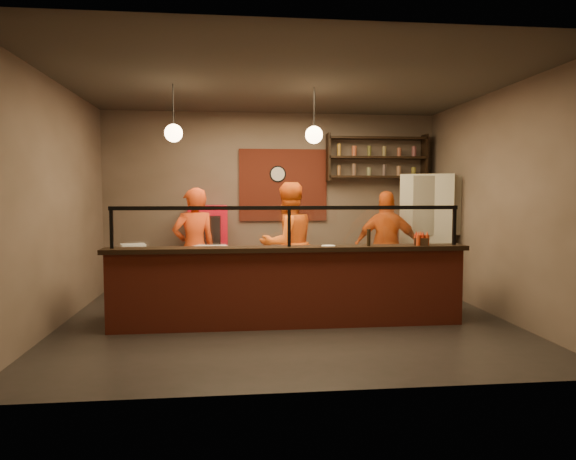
{
  "coord_description": "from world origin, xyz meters",
  "views": [
    {
      "loc": [
        -0.73,
        -6.85,
        1.73
      ],
      "look_at": [
        0.05,
        0.3,
        1.23
      ],
      "focal_mm": 32.0,
      "sensor_mm": 36.0,
      "label": 1
    }
  ],
  "objects": [
    {
      "name": "pepper_mill",
      "position": [
        1.04,
        -0.34,
        1.17
      ],
      "size": [
        0.06,
        0.06,
        0.22
      ],
      "primitive_type": "cylinder",
      "rotation": [
        0.0,
        0.0,
        0.28
      ],
      "color": "black",
      "rests_on": "counter_ledge"
    },
    {
      "name": "condiment_caddy",
      "position": [
        1.76,
        -0.32,
        1.11
      ],
      "size": [
        0.22,
        0.2,
        0.1
      ],
      "primitive_type": "cube",
      "rotation": [
        0.0,
        0.0,
        -0.43
      ],
      "color": "black",
      "rests_on": "counter_ledge"
    },
    {
      "name": "sneeze_guard",
      "position": [
        0.0,
        -0.3,
        1.37
      ],
      "size": [
        4.5,
        0.05,
        0.52
      ],
      "color": "white",
      "rests_on": "counter_ledge"
    },
    {
      "name": "floor",
      "position": [
        0.0,
        0.0,
        0.0
      ],
      "size": [
        6.0,
        6.0,
        0.0
      ],
      "primitive_type": "plane",
      "color": "black",
      "rests_on": "ground"
    },
    {
      "name": "wall_shelving",
      "position": [
        1.9,
        2.32,
        2.4
      ],
      "size": [
        1.84,
        0.28,
        0.85
      ],
      "color": "black",
      "rests_on": "wall_back"
    },
    {
      "name": "fridge",
      "position": [
        2.6,
        1.61,
        1.03
      ],
      "size": [
        1.12,
        1.09,
        2.07
      ],
      "primitive_type": "cube",
      "rotation": [
        0.0,
        0.0,
        -0.43
      ],
      "color": "beige",
      "rests_on": "floor"
    },
    {
      "name": "cook_left",
      "position": [
        -1.3,
        0.94,
        0.92
      ],
      "size": [
        0.78,
        0.65,
        1.83
      ],
      "primitive_type": "imported",
      "rotation": [
        0.0,
        0.0,
        3.52
      ],
      "color": "#C33A12",
      "rests_on": "floor"
    },
    {
      "name": "pendant_left",
      "position": [
        -1.5,
        0.2,
        2.55
      ],
      "size": [
        0.24,
        0.24,
        0.77
      ],
      "color": "black",
      "rests_on": "ceiling"
    },
    {
      "name": "brick_patch",
      "position": [
        0.2,
        2.47,
        1.9
      ],
      "size": [
        1.6,
        0.04,
        1.3
      ],
      "primitive_type": "cube",
      "color": "maroon",
      "rests_on": "wall_back"
    },
    {
      "name": "worktop_cabinet",
      "position": [
        0.0,
        0.2,
        0.42
      ],
      "size": [
        4.6,
        0.75,
        0.85
      ],
      "primitive_type": "cube",
      "color": "gray",
      "rests_on": "floor"
    },
    {
      "name": "pizza_dough",
      "position": [
        -0.4,
        0.1,
        0.91
      ],
      "size": [
        0.71,
        0.71,
        0.01
      ],
      "primitive_type": "cylinder",
      "rotation": [
        0.0,
        0.0,
        -0.31
      ],
      "color": "white",
      "rests_on": "worktop"
    },
    {
      "name": "red_cooler",
      "position": [
        -1.15,
        2.15,
        0.77
      ],
      "size": [
        0.69,
        0.64,
        1.54
      ],
      "primitive_type": "cube",
      "rotation": [
        0.0,
        0.0,
        0.05
      ],
      "color": "red",
      "rests_on": "floor"
    },
    {
      "name": "wall_clock",
      "position": [
        0.1,
        2.46,
        2.1
      ],
      "size": [
        0.3,
        0.04,
        0.3
      ],
      "primitive_type": "cylinder",
      "rotation": [
        1.57,
        0.0,
        0.0
      ],
      "color": "black",
      "rests_on": "wall_back"
    },
    {
      "name": "counter_ledge",
      "position": [
        0.0,
        -0.3,
        1.03
      ],
      "size": [
        4.7,
        0.37,
        0.06
      ],
      "primitive_type": "cube",
      "color": "black",
      "rests_on": "service_counter"
    },
    {
      "name": "wall_front",
      "position": [
        0.0,
        -2.5,
        1.6
      ],
      "size": [
        6.0,
        0.0,
        6.0
      ],
      "primitive_type": "plane",
      "rotation": [
        -1.57,
        0.0,
        0.0
      ],
      "color": "#6C5A4F",
      "rests_on": "floor"
    },
    {
      "name": "cook_right",
      "position": [
        1.74,
        1.1,
        0.89
      ],
      "size": [
        1.11,
        0.62,
        1.79
      ],
      "primitive_type": "imported",
      "rotation": [
        0.0,
        0.0,
        2.96
      ],
      "color": "#C74C12",
      "rests_on": "floor"
    },
    {
      "name": "pendant_right",
      "position": [
        0.4,
        0.2,
        2.55
      ],
      "size": [
        0.24,
        0.24,
        0.77
      ],
      "color": "black",
      "rests_on": "ceiling"
    },
    {
      "name": "wall_left",
      "position": [
        -3.0,
        0.0,
        1.6
      ],
      "size": [
        0.0,
        5.0,
        5.0
      ],
      "primitive_type": "plane",
      "rotation": [
        1.57,
        0.0,
        1.57
      ],
      "color": "#6C5A4F",
      "rests_on": "floor"
    },
    {
      "name": "service_counter",
      "position": [
        0.0,
        -0.3,
        0.5
      ],
      "size": [
        4.6,
        0.25,
        1.0
      ],
      "primitive_type": "cube",
      "color": "maroon",
      "rests_on": "floor"
    },
    {
      "name": "cook_mid",
      "position": [
        0.12,
        1.0,
        0.96
      ],
      "size": [
        1.15,
        1.05,
        1.92
      ],
      "primitive_type": "imported",
      "rotation": [
        0.0,
        0.0,
        3.56
      ],
      "color": "orange",
      "rests_on": "floor"
    },
    {
      "name": "small_plate",
      "position": [
        0.51,
        -0.33,
        1.07
      ],
      "size": [
        0.21,
        0.21,
        0.01
      ],
      "primitive_type": "cylinder",
      "rotation": [
        0.0,
        0.0,
        -0.18
      ],
      "color": "silver",
      "rests_on": "counter_ledge"
    },
    {
      "name": "prep_tub_c",
      "position": [
        -1.08,
        -0.03,
        0.98
      ],
      "size": [
        0.38,
        0.35,
        0.15
      ],
      "primitive_type": "cube",
      "rotation": [
        0.0,
        0.0,
        -0.41
      ],
      "color": "silver",
      "rests_on": "worktop"
    },
    {
      "name": "prep_tub_a",
      "position": [
        -2.08,
        0.29,
        0.98
      ],
      "size": [
        0.38,
        0.34,
        0.16
      ],
      "primitive_type": "cube",
      "rotation": [
        0.0,
        0.0,
        0.32
      ],
      "color": "silver",
      "rests_on": "worktop"
    },
    {
      "name": "prep_tub_b",
      "position": [
        -0.93,
        0.18,
        0.97
      ],
      "size": [
        0.31,
        0.27,
        0.13
      ],
      "primitive_type": "cube",
      "rotation": [
        0.0,
        0.0,
        0.21
      ],
      "color": "silver",
      "rests_on": "worktop"
    },
    {
      "name": "worktop",
      "position": [
        0.0,
        0.2,
        0.88
      ],
      "size": [
        4.6,
        0.75,
        0.05
      ],
      "primitive_type": "cube",
      "color": "white",
      "rests_on": "worktop_cabinet"
    },
    {
      "name": "ceiling",
      "position": [
        0.0,
        0.0,
        3.2
      ],
      "size": [
        6.0,
        6.0,
        0.0
      ],
      "primitive_type": "plane",
      "rotation": [
        3.14,
        0.0,
        0.0
      ],
      "color": "#3A352D",
      "rests_on": "wall_back"
    },
    {
      "name": "rolling_pin",
      "position": [
        -1.27,
        0.36,
        0.93
      ],
      "size": [
        0.28,
        0.23,
        0.05
      ],
      "primitive_type": "cylinder",
      "rotation": [
        0.0,
        1.57,
        0.66
      ],
      "color": "yellow",
      "rests_on": "worktop"
    },
    {
      "name": "wall_back",
      "position": [
        0.0,
        2.5,
        1.6
      ],
      "size": [
        6.0,
        0.0,
        6.0
      ],
      "primitive_type": "plane",
      "rotation": [
        1.57,
        0.0,
        0.0
      ],
      "color": "#6C5A4F",
      "rests_on": "floor"
    },
    {
      "name": "wall_right",
      "position": [
        3.0,
        0.0,
        1.6
      ],
      "size": [
        0.0,
        5.0,
        5.0
      ],
      "primitive_type": "plane",
      "rotation": [
        1.57,
        0.0,
        -1.57
      ],
      "color": "#6C5A4F",
      "rests_on": "floor"
    }
  ]
}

